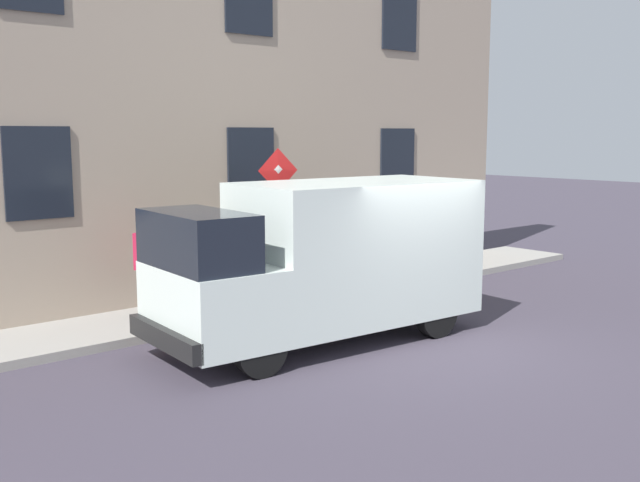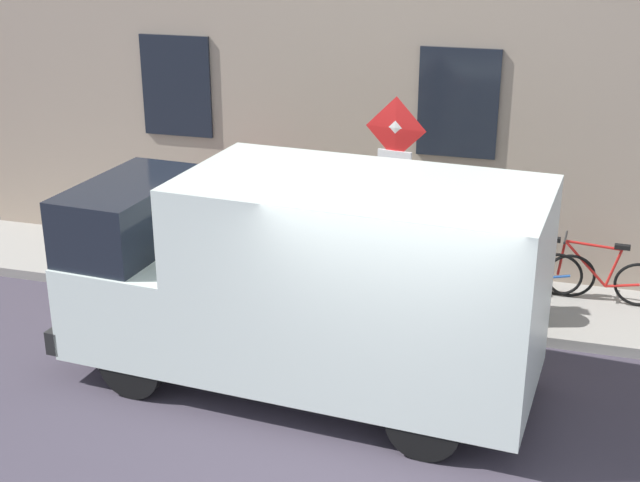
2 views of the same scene
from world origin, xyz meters
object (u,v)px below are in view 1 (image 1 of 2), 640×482
Objects in this scene: bicycle_blue at (314,267)px; pedestrian at (146,264)px; bicycle_red at (345,262)px; litter_bin at (336,270)px; sign_post_stacked at (278,205)px; delivery_van at (326,258)px.

bicycle_blue is 3.99m from pedestrian.
litter_bin is (-0.90, 1.07, 0.08)m from bicycle_red.
bicycle_blue is 1.90× the size of litter_bin.
litter_bin is (-0.62, -3.75, -0.48)m from pedestrian.
litter_bin is at bearing 45.70° from pedestrian.
pedestrian is (0.76, 2.23, -0.91)m from sign_post_stacked.
litter_bin is at bearing -84.79° from sign_post_stacked.
bicycle_red is 4.86m from pedestrian.
pedestrian is at bearing 6.09° from bicycle_red.
delivery_van reaches higher than litter_bin.
bicycle_blue is at bearing -11.89° from litter_bin.
bicycle_red is (1.04, -2.60, -1.47)m from sign_post_stacked.
sign_post_stacked is at bearing 36.26° from pedestrian.
delivery_van is 3.80m from bicycle_blue.
litter_bin reaches higher than bicycle_red.
bicycle_blue is 0.92m from litter_bin.
pedestrian reaches higher than bicycle_blue.
sign_post_stacked is 1.59× the size of bicycle_blue.
pedestrian is 3.83m from litter_bin.
bicycle_red is at bearing -68.27° from sign_post_stacked.
delivery_van is 3.18× the size of pedestrian.
bicycle_red is at bearing 58.38° from pedestrian.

